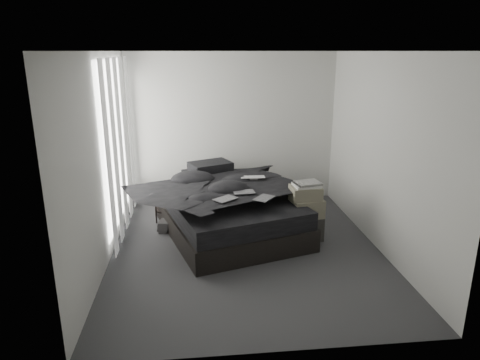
{
  "coord_description": "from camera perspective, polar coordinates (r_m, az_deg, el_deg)",
  "views": [
    {
      "loc": [
        -0.64,
        -5.29,
        2.6
      ],
      "look_at": [
        0.0,
        0.8,
        0.75
      ],
      "focal_mm": 32.0,
      "sensor_mm": 36.0,
      "label": 1
    }
  ],
  "objects": [
    {
      "name": "wall_left",
      "position": [
        5.57,
        -17.87,
        2.49
      ],
      "size": [
        0.01,
        4.2,
        2.6
      ],
      "primitive_type": "cube",
      "color": "beige",
      "rests_on": "ground"
    },
    {
      "name": "wall_front",
      "position": [
        3.5,
        5.01,
        -5.04
      ],
      "size": [
        3.6,
        0.01,
        2.6
      ],
      "primitive_type": "cube",
      "color": "beige",
      "rests_on": "ground"
    },
    {
      "name": "window_left",
      "position": [
        6.41,
        -16.18,
        4.91
      ],
      "size": [
        0.02,
        2.0,
        2.3
      ],
      "primitive_type": "cube",
      "color": "white",
      "rests_on": "wall_left"
    },
    {
      "name": "comic_a",
      "position": [
        5.57,
        -1.97,
        -1.71
      ],
      "size": [
        0.34,
        0.33,
        0.01
      ],
      "primitive_type": "cube",
      "rotation": [
        0.0,
        0.0,
        0.68
      ],
      "color": "black",
      "rests_on": "duvet"
    },
    {
      "name": "art_book_white",
      "position": [
        6.04,
        8.86,
        -0.69
      ],
      "size": [
        0.38,
        0.31,
        0.04
      ],
      "primitive_type": "cube",
      "rotation": [
        0.0,
        0.0,
        0.1
      ],
      "color": "silver",
      "rests_on": "box_upper"
    },
    {
      "name": "curtain_left",
      "position": [
        6.42,
        -15.69,
        4.32
      ],
      "size": [
        0.06,
        2.12,
        2.48
      ],
      "primitive_type": "cube",
      "color": "white",
      "rests_on": "wall_left"
    },
    {
      "name": "comic_c",
      "position": [
        5.6,
        3.23,
        -1.48
      ],
      "size": [
        0.33,
        0.35,
        0.01
      ],
      "primitive_type": "cube",
      "rotation": [
        0.0,
        0.0,
        0.9
      ],
      "color": "black",
      "rests_on": "duvet"
    },
    {
      "name": "side_stand",
      "position": [
        6.87,
        -9.94,
        -3.0
      ],
      "size": [
        0.38,
        0.38,
        0.6
      ],
      "primitive_type": "cylinder",
      "rotation": [
        0.0,
        0.0,
        -0.17
      ],
      "color": "black",
      "rests_on": "floor"
    },
    {
      "name": "comic_b",
      "position": [
        5.84,
        0.52,
        -0.77
      ],
      "size": [
        0.3,
        0.21,
        0.01
      ],
      "primitive_type": "cube",
      "rotation": [
        0.0,
        0.0,
        0.08
      ],
      "color": "black",
      "rests_on": "duvet"
    },
    {
      "name": "duvet",
      "position": [
        6.2,
        -1.38,
        -1.1
      ],
      "size": [
        2.19,
        2.37,
        0.27
      ],
      "primitive_type": "imported",
      "rotation": [
        0.0,
        0.0,
        0.29
      ],
      "color": "black",
      "rests_on": "mattress"
    },
    {
      "name": "box_mid",
      "position": [
        6.14,
        8.84,
        -3.65
      ],
      "size": [
        0.48,
        0.41,
        0.26
      ],
      "primitive_type": "cube",
      "rotation": [
        0.0,
        0.0,
        0.17
      ],
      "color": "#6C6755",
      "rests_on": "box_lower"
    },
    {
      "name": "floor_books",
      "position": [
        6.54,
        -9.94,
        -6.1
      ],
      "size": [
        0.21,
        0.26,
        0.16
      ],
      "primitive_type": "cube",
      "rotation": [
        0.0,
        0.0,
        -0.27
      ],
      "color": "black",
      "rests_on": "floor"
    },
    {
      "name": "pillow_upper",
      "position": [
        7.02,
        -3.98,
        1.81
      ],
      "size": [
        0.77,
        0.66,
        0.14
      ],
      "primitive_type": "cube",
      "rotation": [
        0.0,
        0.0,
        0.4
      ],
      "color": "black",
      "rests_on": "pillow_lower"
    },
    {
      "name": "pillow_lower",
      "position": [
        7.06,
        -4.61,
        0.6
      ],
      "size": [
        0.8,
        0.65,
        0.16
      ],
      "primitive_type": "cube",
      "rotation": [
        0.0,
        0.0,
        0.29
      ],
      "color": "black",
      "rests_on": "mattress"
    },
    {
      "name": "laptop",
      "position": [
        6.42,
        1.77,
        0.89
      ],
      "size": [
        0.37,
        0.24,
        0.03
      ],
      "primitive_type": "imported",
      "rotation": [
        0.0,
        0.0,
        -0.02
      ],
      "color": "silver",
      "rests_on": "duvet"
    },
    {
      "name": "mattress",
      "position": [
        6.34,
        -1.55,
        -3.16
      ],
      "size": [
        2.24,
        2.62,
        0.25
      ],
      "primitive_type": "cube",
      "rotation": [
        0.0,
        0.0,
        0.29
      ],
      "color": "black",
      "rests_on": "bed"
    },
    {
      "name": "floor",
      "position": [
        5.93,
        0.82,
        -9.21
      ],
      "size": [
        3.6,
        4.2,
        0.01
      ],
      "primitive_type": "cube",
      "color": "#343437",
      "rests_on": "ground"
    },
    {
      "name": "wall_back",
      "position": [
        7.53,
        -1.05,
        6.87
      ],
      "size": [
        3.6,
        0.01,
        2.6
      ],
      "primitive_type": "cube",
      "color": "beige",
      "rests_on": "ground"
    },
    {
      "name": "papers",
      "position": [
        6.77,
        -10.01,
        -0.58
      ],
      "size": [
        0.23,
        0.17,
        0.01
      ],
      "primitive_type": "cube",
      "rotation": [
        0.0,
        0.0,
        0.0
      ],
      "color": "white",
      "rests_on": "side_stand"
    },
    {
      "name": "box_upper",
      "position": [
        6.07,
        8.73,
        -1.67
      ],
      "size": [
        0.43,
        0.35,
        0.18
      ],
      "primitive_type": "cube",
      "rotation": [
        0.0,
        0.0,
        0.05
      ],
      "color": "#6C6755",
      "rests_on": "box_mid"
    },
    {
      "name": "bed",
      "position": [
        6.44,
        -1.53,
        -5.5
      ],
      "size": [
        2.33,
        2.7,
        0.31
      ],
      "primitive_type": "cube",
      "rotation": [
        0.0,
        0.0,
        0.29
      ],
      "color": "black",
      "rests_on": "floor"
    },
    {
      "name": "box_lower",
      "position": [
        6.26,
        8.6,
        -6.21
      ],
      "size": [
        0.5,
        0.41,
        0.34
      ],
      "primitive_type": "cube",
      "rotation": [
        0.0,
        0.0,
        0.1
      ],
      "color": "black",
      "rests_on": "floor"
    },
    {
      "name": "ceiling",
      "position": [
        5.33,
        0.94,
        16.82
      ],
      "size": [
        3.6,
        4.2,
        0.01
      ],
      "primitive_type": "cube",
      "color": "white",
      "rests_on": "ground"
    },
    {
      "name": "art_book_snake",
      "position": [
        6.03,
        9.0,
        -0.41
      ],
      "size": [
        0.39,
        0.33,
        0.03
      ],
      "primitive_type": "cube",
      "rotation": [
        0.0,
        0.0,
        0.2
      ],
      "color": "silver",
      "rests_on": "art_book_white"
    },
    {
      "name": "wall_right",
      "position": [
        5.97,
        18.34,
        3.37
      ],
      "size": [
        0.01,
        4.2,
        2.6
      ],
      "primitive_type": "cube",
      "color": "beige",
      "rests_on": "ground"
    }
  ]
}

